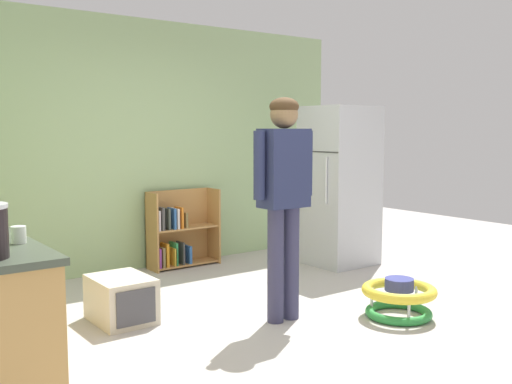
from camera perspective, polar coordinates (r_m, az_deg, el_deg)
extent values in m
plane|color=#BAB3AC|center=(4.80, 1.88, -12.42)|extent=(12.00, 12.00, 0.00)
cube|color=#9BB881|center=(6.54, -10.95, 4.45)|extent=(5.20, 0.06, 2.70)
sphere|color=silver|center=(3.44, -19.33, -10.57)|extent=(0.04, 0.04, 0.04)
sphere|color=silver|center=(4.04, -22.10, -8.20)|extent=(0.04, 0.04, 0.04)
cube|color=#B7BABF|center=(6.72, 8.05, 0.61)|extent=(0.70, 0.68, 1.78)
cylinder|color=silver|center=(6.34, 6.79, 1.11)|extent=(0.02, 0.02, 0.50)
cube|color=#333333|center=(6.45, 5.86, 3.90)|extent=(0.01, 0.67, 0.01)
cube|color=#B58147|center=(6.43, -10.01, -3.85)|extent=(0.02, 0.28, 0.85)
cube|color=#B58147|center=(6.81, -4.13, -3.22)|extent=(0.02, 0.28, 0.85)
cube|color=#B17D43|center=(6.72, -7.54, -3.38)|extent=(0.80, 0.02, 0.85)
cube|color=#B58147|center=(6.69, -6.94, -6.87)|extent=(0.76, 0.24, 0.02)
cube|color=#B58147|center=(6.61, -6.99, -3.44)|extent=(0.76, 0.24, 0.02)
cube|color=#8D3B93|center=(6.48, -9.54, -6.28)|extent=(0.02, 0.17, 0.21)
cube|color=silver|center=(6.40, -9.60, -2.72)|extent=(0.02, 0.17, 0.22)
cube|color=olive|center=(6.50, -9.18, -6.21)|extent=(0.03, 0.17, 0.22)
cube|color=#464544|center=(6.42, -9.24, -2.55)|extent=(0.03, 0.17, 0.25)
cube|color=orange|center=(6.52, -8.82, -6.01)|extent=(0.03, 0.17, 0.25)
cube|color=#3E463F|center=(6.46, -8.67, -2.57)|extent=(0.02, 0.17, 0.23)
cube|color=gold|center=(6.57, -8.07, -6.17)|extent=(0.02, 0.17, 0.20)
cube|color=#2F5C9D|center=(6.49, -8.14, -2.54)|extent=(0.03, 0.17, 0.23)
cube|color=#2E8F50|center=(6.57, -7.97, -5.91)|extent=(0.03, 0.17, 0.25)
cube|color=beige|center=(6.51, -7.82, -2.54)|extent=(0.03, 0.17, 0.22)
cube|color=#3F3F3F|center=(6.61, -7.30, -5.85)|extent=(0.02, 0.17, 0.25)
cube|color=orange|center=(6.53, -7.43, -2.45)|extent=(0.02, 0.17, 0.23)
cube|color=#2F5DA0|center=(6.65, -6.66, -5.98)|extent=(0.03, 0.17, 0.20)
cube|color=olive|center=(6.56, -7.02, -2.69)|extent=(0.02, 0.17, 0.17)
cylinder|color=#383857|center=(4.68, 1.91, -7.11)|extent=(0.13, 0.13, 0.91)
cylinder|color=#383857|center=(4.78, 3.42, -6.84)|extent=(0.13, 0.13, 0.91)
cube|color=navy|center=(4.61, 2.72, 2.32)|extent=(0.38, 0.22, 0.62)
cylinder|color=navy|center=(4.46, 0.34, 2.59)|extent=(0.09, 0.09, 0.52)
cylinder|color=navy|center=(4.77, 4.96, 2.79)|extent=(0.09, 0.09, 0.52)
sphere|color=olive|center=(4.60, 2.75, 7.50)|extent=(0.22, 0.22, 0.22)
ellipsoid|color=#46311C|center=(4.61, 2.75, 8.25)|extent=(0.23, 0.23, 0.14)
torus|color=green|center=(5.05, 13.60, -11.26)|extent=(0.54, 0.54, 0.07)
torus|color=yellow|center=(5.00, 13.65, -9.23)|extent=(0.60, 0.60, 0.08)
cylinder|color=#383D81|center=(4.98, 13.67, -8.68)|extent=(0.23, 0.23, 0.10)
cylinder|color=silver|center=(5.19, 15.21, -9.76)|extent=(0.02, 0.02, 0.18)
cylinder|color=silver|center=(5.06, 11.12, -10.06)|extent=(0.02, 0.02, 0.18)
cylinder|color=silver|center=(4.82, 14.55, -10.96)|extent=(0.02, 0.02, 0.18)
cube|color=beige|center=(4.89, -12.90, -10.05)|extent=(0.42, 0.54, 0.36)
cube|color=#424247|center=(4.64, -11.50, -10.87)|extent=(0.32, 0.01, 0.27)
cylinder|color=white|center=(3.51, -21.95, -3.85)|extent=(0.08, 0.08, 0.09)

